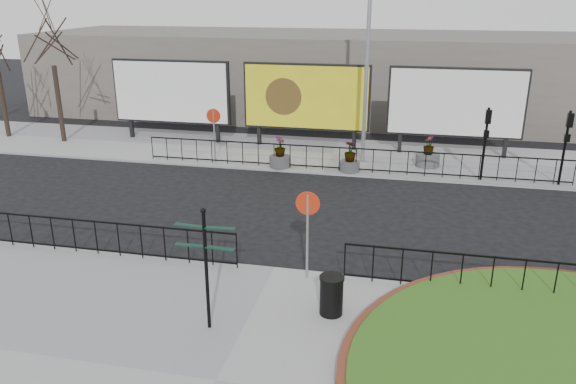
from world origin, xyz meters
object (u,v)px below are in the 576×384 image
(litter_bin, at_px, (331,295))
(planter_a, at_px, (280,157))
(fingerpost_sign, at_px, (206,257))
(planter_c, at_px, (428,156))
(lamp_post, at_px, (367,56))
(planter_b, at_px, (350,160))
(billboard_mid, at_px, (306,97))

(litter_bin, relative_size, planter_a, 0.73)
(fingerpost_sign, relative_size, planter_c, 2.13)
(lamp_post, distance_m, planter_b, 4.52)
(lamp_post, height_order, planter_b, lamp_post)
(billboard_mid, relative_size, planter_b, 4.59)
(lamp_post, distance_m, planter_c, 5.14)
(litter_bin, bearing_deg, billboard_mid, 102.72)
(litter_bin, bearing_deg, planter_b, 94.03)
(lamp_post, relative_size, planter_a, 6.81)
(planter_a, distance_m, planter_b, 3.08)
(planter_a, bearing_deg, litter_bin, -71.26)
(fingerpost_sign, xyz_separation_m, planter_c, (5.16, 14.14, -1.34))
(billboard_mid, bearing_deg, planter_a, -97.89)
(planter_a, xyz_separation_m, planter_c, (6.38, 1.51, -0.02))
(planter_a, bearing_deg, fingerpost_sign, -84.48)
(fingerpost_sign, bearing_deg, litter_bin, 27.63)
(planter_a, relative_size, planter_c, 0.98)
(planter_a, distance_m, planter_c, 6.55)
(fingerpost_sign, height_order, litter_bin, fingerpost_sign)
(billboard_mid, distance_m, planter_a, 4.13)
(fingerpost_sign, xyz_separation_m, planter_a, (-1.22, 12.63, -1.32))
(billboard_mid, xyz_separation_m, planter_a, (-0.50, -3.57, -2.02))
(lamp_post, xyz_separation_m, fingerpost_sign, (-2.28, -14.23, -2.92))
(fingerpost_sign, xyz_separation_m, litter_bin, (2.67, 1.17, -1.28))
(fingerpost_sign, distance_m, litter_bin, 3.18)
(litter_bin, bearing_deg, lamp_post, 91.69)
(lamp_post, relative_size, planter_b, 6.84)
(fingerpost_sign, height_order, planter_c, fingerpost_sign)
(billboard_mid, xyz_separation_m, planter_c, (5.88, -2.06, -2.04))
(billboard_mid, height_order, litter_bin, billboard_mid)
(planter_c, bearing_deg, fingerpost_sign, -110.04)
(lamp_post, xyz_separation_m, litter_bin, (0.39, -13.06, -4.20))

